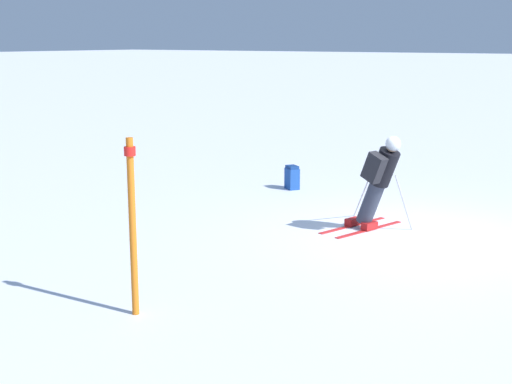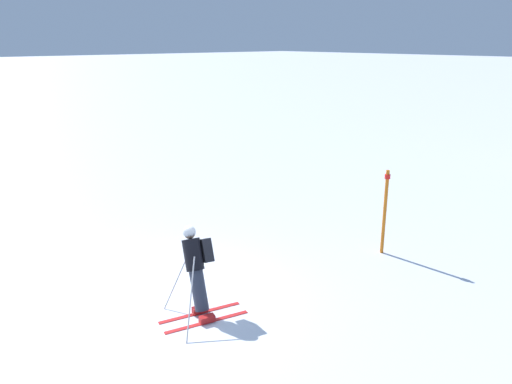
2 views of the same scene
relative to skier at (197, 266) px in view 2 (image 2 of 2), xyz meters
The scene contains 3 objects.
ground_plane 1.09m from the skier, 169.09° to the right, with size 300.00×300.00×0.00m, color white.
skier is the anchor object (origin of this frame).
trail_marker 4.88m from the skier, 80.70° to the left, with size 0.13×0.13×2.04m.
Camera 2 is at (7.64, -4.64, 4.91)m, focal length 35.00 mm.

